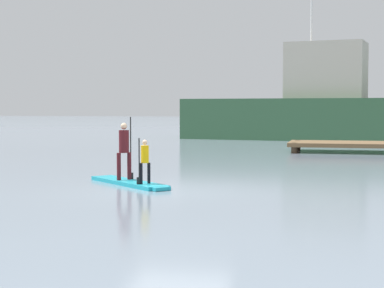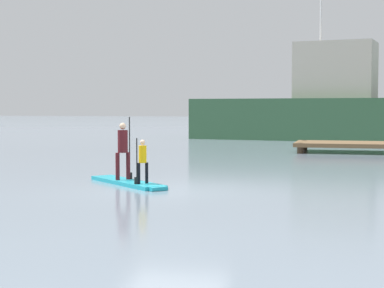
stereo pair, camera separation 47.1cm
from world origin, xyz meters
TOP-DOWN VIEW (x-y plane):
  - ground_plane at (0.00, 0.00)m, footprint 240.00×240.00m
  - paddleboard_near at (-1.50, 0.75)m, footprint 2.80×2.62m
  - paddler_adult at (-1.73, 0.96)m, footprint 0.39×0.40m
  - paddler_child_solo at (-0.93, 0.21)m, footprint 0.31×0.33m
  - fishing_boat_white_large at (1.96, 26.01)m, footprint 15.61×6.90m

SIDE VIEW (x-z plane):
  - ground_plane at x=0.00m, z-range 0.00..0.00m
  - paddleboard_near at x=-1.50m, z-range 0.00..0.10m
  - paddler_child_solo at x=-0.93m, z-range 0.15..1.31m
  - paddler_adult at x=-1.73m, z-range 0.13..1.82m
  - fishing_boat_white_large at x=1.96m, z-range -4.03..7.92m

